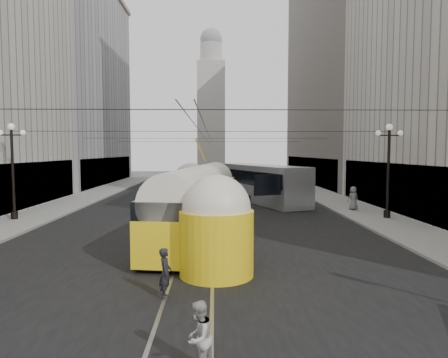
{
  "coord_description": "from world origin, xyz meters",
  "views": [
    {
      "loc": [
        0.85,
        -8.75,
        4.68
      ],
      "look_at": [
        1.37,
        14.73,
        3.04
      ],
      "focal_mm": 32.0,
      "sensor_mm": 36.0,
      "label": 1
    }
  ],
  "objects_px": {
    "streetcar": "(200,201)",
    "city_bus": "(260,182)",
    "pedestrian_crossing_a": "(165,273)",
    "pedestrian_crossing_b": "(199,338)",
    "pedestrian_sidewalk_right": "(353,198)"
  },
  "relations": [
    {
      "from": "streetcar",
      "to": "pedestrian_sidewalk_right",
      "type": "distance_m",
      "value": 14.15
    },
    {
      "from": "streetcar",
      "to": "city_bus",
      "type": "distance_m",
      "value": 15.31
    },
    {
      "from": "streetcar",
      "to": "pedestrian_crossing_b",
      "type": "relative_size",
      "value": 11.25
    },
    {
      "from": "city_bus",
      "to": "pedestrian_sidewalk_right",
      "type": "distance_m",
      "value": 9.13
    },
    {
      "from": "streetcar",
      "to": "pedestrian_crossing_b",
      "type": "xyz_separation_m",
      "value": [
        0.52,
        -14.04,
        -1.11
      ]
    },
    {
      "from": "streetcar",
      "to": "city_bus",
      "type": "relative_size",
      "value": 1.26
    },
    {
      "from": "pedestrian_crossing_a",
      "to": "pedestrian_crossing_b",
      "type": "distance_m",
      "value": 4.55
    },
    {
      "from": "pedestrian_crossing_b",
      "to": "pedestrian_crossing_a",
      "type": "bearing_deg",
      "value": -139.48
    },
    {
      "from": "pedestrian_crossing_b",
      "to": "pedestrian_sidewalk_right",
      "type": "distance_m",
      "value": 24.79
    },
    {
      "from": "pedestrian_sidewalk_right",
      "to": "city_bus",
      "type": "bearing_deg",
      "value": -62.51
    },
    {
      "from": "streetcar",
      "to": "city_bus",
      "type": "xyz_separation_m",
      "value": [
        4.98,
        14.48,
        -0.02
      ]
    },
    {
      "from": "streetcar",
      "to": "pedestrian_crossing_a",
      "type": "distance_m",
      "value": 9.76
    },
    {
      "from": "city_bus",
      "to": "pedestrian_crossing_a",
      "type": "bearing_deg",
      "value": -103.27
    },
    {
      "from": "pedestrian_crossing_b",
      "to": "pedestrian_sidewalk_right",
      "type": "relative_size",
      "value": 0.86
    },
    {
      "from": "pedestrian_sidewalk_right",
      "to": "pedestrian_crossing_a",
      "type": "bearing_deg",
      "value": 36.95
    }
  ]
}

